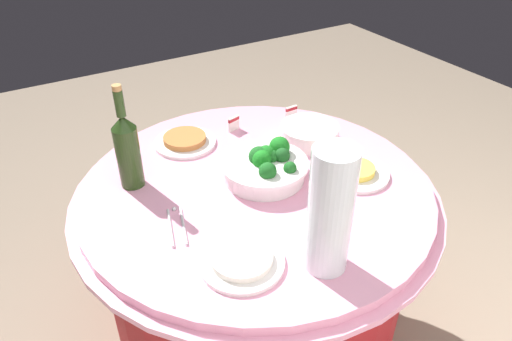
# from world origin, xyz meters

# --- Properties ---
(ground_plane) EXTENTS (6.00, 6.00, 0.00)m
(ground_plane) POSITION_xyz_m (0.00, 0.00, 0.00)
(ground_plane) COLOR gray
(buffet_table) EXTENTS (1.16, 1.16, 0.74)m
(buffet_table) POSITION_xyz_m (0.00, 0.00, 0.38)
(buffet_table) COLOR maroon
(buffet_table) RESTS_ON ground_plane
(broccoli_bowl) EXTENTS (0.28, 0.28, 0.12)m
(broccoli_bowl) POSITION_xyz_m (-0.05, -0.01, 0.78)
(broccoli_bowl) COLOR white
(broccoli_bowl) RESTS_ON buffet_table
(plate_stack) EXTENTS (0.21, 0.21, 0.06)m
(plate_stack) POSITION_xyz_m (-0.30, -0.13, 0.77)
(plate_stack) COLOR white
(plate_stack) RESTS_ON buffet_table
(wine_bottle) EXTENTS (0.07, 0.07, 0.34)m
(wine_bottle) POSITION_xyz_m (0.33, -0.20, 0.87)
(wine_bottle) COLOR #233C16
(wine_bottle) RESTS_ON buffet_table
(decorative_fruit_vase) EXTENTS (0.11, 0.11, 0.34)m
(decorative_fruit_vase) POSITION_xyz_m (0.03, 0.39, 0.89)
(decorative_fruit_vase) COLOR silver
(decorative_fruit_vase) RESTS_ON buffet_table
(serving_tongs) EXTENTS (0.09, 0.17, 0.01)m
(serving_tongs) POSITION_xyz_m (0.29, 0.06, 0.74)
(serving_tongs) COLOR silver
(serving_tongs) RESTS_ON buffet_table
(food_plate_peanuts) EXTENTS (0.22, 0.22, 0.03)m
(food_plate_peanuts) POSITION_xyz_m (0.09, -0.34, 0.75)
(food_plate_peanuts) COLOR white
(food_plate_peanuts) RESTS_ON buffet_table
(food_plate_fried_egg) EXTENTS (0.22, 0.22, 0.03)m
(food_plate_fried_egg) POSITION_xyz_m (-0.30, 0.12, 0.75)
(food_plate_fried_egg) COLOR white
(food_plate_fried_egg) RESTS_ON buffet_table
(food_plate_rice) EXTENTS (0.22, 0.22, 0.03)m
(food_plate_rice) POSITION_xyz_m (0.21, 0.28, 0.75)
(food_plate_rice) COLOR white
(food_plate_rice) RESTS_ON buffet_table
(label_placard_front) EXTENTS (0.05, 0.02, 0.05)m
(label_placard_front) POSITION_xyz_m (-0.11, -0.34, 0.77)
(label_placard_front) COLOR white
(label_placard_front) RESTS_ON buffet_table
(label_placard_mid) EXTENTS (0.05, 0.01, 0.05)m
(label_placard_mid) POSITION_xyz_m (-0.34, -0.30, 0.77)
(label_placard_mid) COLOR white
(label_placard_mid) RESTS_ON buffet_table
(label_placard_rear) EXTENTS (0.05, 0.03, 0.05)m
(label_placard_rear) POSITION_xyz_m (-0.07, 0.26, 0.77)
(label_placard_rear) COLOR white
(label_placard_rear) RESTS_ON buffet_table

